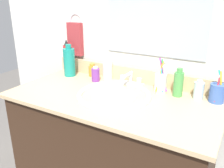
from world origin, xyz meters
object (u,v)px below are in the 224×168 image
(bottle_spray_red, at_px, (67,57))
(bottle_toner_green, at_px, (178,84))
(faucet, at_px, (130,80))
(bottle_oil_amber, at_px, (92,70))
(cup_blue_plastic, at_px, (217,93))
(bottle_lotion_white, at_px, (108,69))
(hand_towel, at_px, (75,39))
(bottle_mouthwash_teal, at_px, (69,62))
(cup_white_ceramic, at_px, (161,82))
(bottle_cream_purple, at_px, (96,74))
(bottle_gel_clear, at_px, (199,90))

(bottle_spray_red, relative_size, bottle_toner_green, 1.46)
(faucet, xyz_separation_m, bottle_oil_amber, (-0.29, 0.03, 0.01))
(cup_blue_plastic, bearing_deg, faucet, 178.80)
(faucet, height_order, cup_blue_plastic, cup_blue_plastic)
(bottle_toner_green, bearing_deg, faucet, 174.52)
(bottle_oil_amber, bearing_deg, faucet, -5.20)
(bottle_oil_amber, xyz_separation_m, bottle_toner_green, (0.58, -0.05, 0.03))
(bottle_spray_red, bearing_deg, bottle_lotion_white, -0.77)
(faucet, height_order, bottle_lotion_white, bottle_lotion_white)
(hand_towel, xyz_separation_m, cup_blue_plastic, (0.94, -0.09, -0.17))
(bottle_mouthwash_teal, xyz_separation_m, cup_white_ceramic, (0.62, 0.01, -0.03))
(bottle_lotion_white, xyz_separation_m, cup_blue_plastic, (0.65, -0.04, -0.01))
(bottle_cream_purple, xyz_separation_m, bottle_oil_amber, (-0.08, 0.07, -0.01))
(bottle_oil_amber, height_order, bottle_toner_green, bottle_toner_green)
(bottle_mouthwash_teal, height_order, bottle_toner_green, bottle_mouthwash_teal)
(bottle_mouthwash_teal, relative_size, bottle_toner_green, 1.37)
(bottle_cream_purple, xyz_separation_m, bottle_spray_red, (-0.28, 0.08, 0.06))
(hand_towel, bearing_deg, bottle_gel_clear, -6.40)
(bottle_lotion_white, height_order, bottle_toner_green, bottle_toner_green)
(hand_towel, xyz_separation_m, bottle_gel_clear, (0.85, -0.10, -0.17))
(bottle_spray_red, relative_size, bottle_oil_amber, 2.68)
(bottle_cream_purple, height_order, bottle_toner_green, bottle_toner_green)
(bottle_toner_green, bearing_deg, bottle_mouthwash_teal, -179.10)
(bottle_toner_green, bearing_deg, bottle_lotion_white, 173.31)
(bottle_cream_purple, bearing_deg, bottle_toner_green, 2.17)
(bottle_mouthwash_teal, bearing_deg, bottle_spray_red, 137.40)
(cup_blue_plastic, bearing_deg, bottle_mouthwash_teal, -178.16)
(bottle_spray_red, distance_m, bottle_lotion_white, 0.33)
(faucet, xyz_separation_m, bottle_lotion_white, (-0.17, 0.03, 0.04))
(cup_white_ceramic, bearing_deg, bottle_cream_purple, -177.12)
(bottle_lotion_white, relative_size, cup_white_ceramic, 0.75)
(bottle_cream_purple, relative_size, bottle_oil_amber, 1.13)
(faucet, relative_size, cup_white_ceramic, 0.83)
(bottle_lotion_white, bearing_deg, cup_blue_plastic, -3.20)
(bottle_lotion_white, bearing_deg, cup_white_ceramic, -8.20)
(cup_white_ceramic, bearing_deg, bottle_oil_amber, 173.78)
(faucet, xyz_separation_m, bottle_toner_green, (0.29, -0.03, 0.04))
(bottle_toner_green, bearing_deg, bottle_cream_purple, -177.83)
(bottle_spray_red, height_order, cup_blue_plastic, bottle_spray_red)
(faucet, bearing_deg, bottle_toner_green, -5.48)
(hand_towel, distance_m, bottle_mouthwash_teal, 0.18)
(bottle_gel_clear, relative_size, bottle_spray_red, 0.46)
(bottle_mouthwash_teal, bearing_deg, cup_white_ceramic, 1.17)
(bottle_mouthwash_teal, bearing_deg, bottle_gel_clear, 1.66)
(faucet, distance_m, bottle_lotion_white, 0.18)
(faucet, distance_m, bottle_spray_red, 0.50)
(bottle_mouthwash_teal, bearing_deg, hand_towel, 107.20)
(bottle_gel_clear, height_order, bottle_mouthwash_teal, bottle_mouthwash_teal)
(cup_white_ceramic, bearing_deg, bottle_toner_green, -0.88)
(bottle_cream_purple, bearing_deg, bottle_mouthwash_teal, 177.82)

